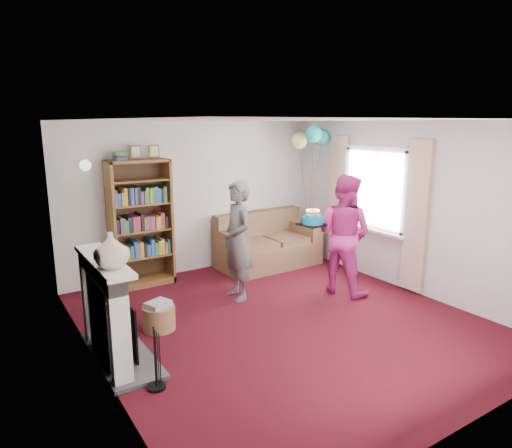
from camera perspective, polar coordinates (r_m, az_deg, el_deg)
ground at (r=5.96m, az=3.32°, el=-11.96°), size 5.00×5.00×0.00m
wall_back at (r=7.69m, az=-7.63°, el=3.33°), size 4.50×0.02×2.50m
wall_left at (r=4.63m, az=-19.77°, el=-3.48°), size 0.02×5.00×2.50m
wall_right at (r=7.10m, az=18.39°, el=2.03°), size 0.02×5.00×2.50m
ceiling at (r=5.42m, az=3.66°, el=12.91°), size 4.50×5.00×0.01m
fireplace at (r=5.09m, az=-17.74°, el=-10.72°), size 0.55×1.80×1.12m
window_bay at (r=7.45m, az=14.53°, el=2.38°), size 0.14×2.02×2.20m
wall_sconce at (r=6.91m, az=-20.58°, el=6.89°), size 0.16×0.23×0.16m
bookcase at (r=7.18m, az=-14.30°, el=-0.06°), size 0.92×0.42×2.15m
sofa at (r=8.06m, az=1.27°, el=-2.72°), size 1.74×0.92×0.92m
wicker_basket at (r=5.78m, az=-12.05°, el=-11.27°), size 0.40×0.40×0.36m
person_striped at (r=6.41m, az=-2.31°, el=-2.10°), size 0.47×0.66×1.69m
person_magenta at (r=6.76m, az=10.92°, el=-1.31°), size 0.90×1.02×1.75m
birthday_cake at (r=6.58m, az=7.09°, el=0.45°), size 0.35×0.35×0.22m
balloons at (r=7.98m, az=6.93°, el=10.69°), size 0.61×0.67×1.75m
mantel_vase at (r=4.51m, az=-17.65°, el=-3.13°), size 0.43×0.43×0.34m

